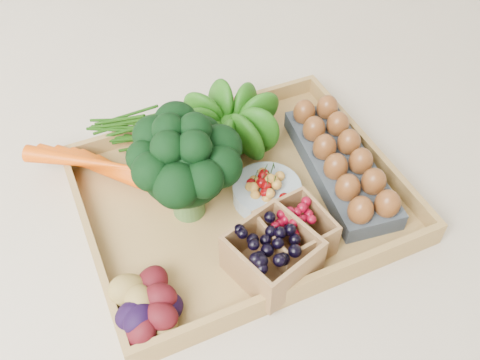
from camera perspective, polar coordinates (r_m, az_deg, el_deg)
name	(u,v)px	position (r m, az deg, el deg)	size (l,w,h in m)	color
ground	(240,202)	(0.98, 0.00, -2.36)	(4.00, 4.00, 0.00)	beige
tray	(240,199)	(0.97, 0.00, -2.08)	(0.55, 0.45, 0.01)	#AC8548
carrots	(118,172)	(1.00, -12.88, 0.82)	(0.22, 0.16, 0.05)	#E24E06
lettuce	(230,123)	(1.01, -1.03, 6.11)	(0.13, 0.13, 0.13)	#17480B
broccoli	(186,183)	(0.90, -5.74, -0.29)	(0.19, 0.19, 0.15)	black
cherry_bowl	(267,192)	(0.95, 2.88, -1.33)	(0.12, 0.12, 0.03)	#8C9EA5
egg_carton	(340,167)	(1.01, 10.61, 1.43)	(0.11, 0.31, 0.04)	#3C434C
potatoes	(149,307)	(0.81, -9.64, -13.24)	(0.14, 0.14, 0.08)	#3B090E
punnet_blackberry	(272,255)	(0.84, 3.45, -7.96)	(0.12, 0.12, 0.08)	black
punnet_raspberry	(295,233)	(0.88, 5.85, -5.61)	(0.10, 0.10, 0.07)	maroon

